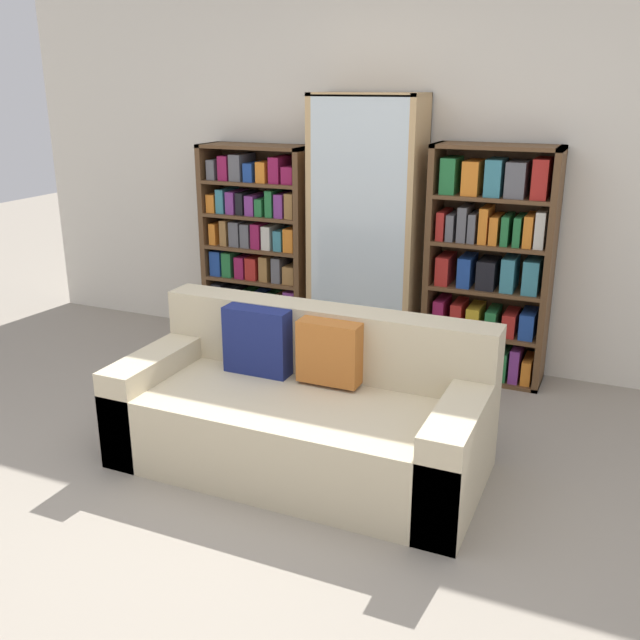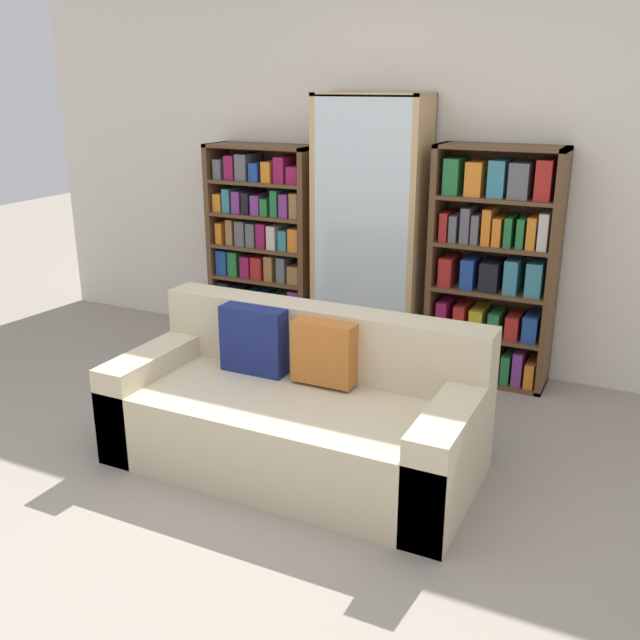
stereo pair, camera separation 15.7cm
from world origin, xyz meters
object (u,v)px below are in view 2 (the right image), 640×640
at_px(bookshelf_right, 494,268).
at_px(wine_bottle, 414,366).
at_px(couch, 297,413).
at_px(display_cabinet, 371,235).
at_px(bookshelf_left, 264,248).

height_order(bookshelf_right, wine_bottle, bookshelf_right).
distance_m(couch, bookshelf_right, 1.72).
xyz_separation_m(couch, bookshelf_right, (0.62, 1.53, 0.48)).
height_order(display_cabinet, bookshelf_right, display_cabinet).
bearing_deg(couch, bookshelf_right, 67.90).
xyz_separation_m(couch, display_cabinet, (-0.22, 1.51, 0.63)).
xyz_separation_m(couch, bookshelf_left, (-1.07, 1.53, 0.45)).
height_order(couch, display_cabinet, display_cabinet).
height_order(couch, wine_bottle, couch).
bearing_deg(display_cabinet, wine_bottle, -37.39).
xyz_separation_m(bookshelf_left, wine_bottle, (1.31, -0.37, -0.57)).
relative_size(bookshelf_left, bookshelf_right, 0.96).
relative_size(couch, display_cabinet, 1.01).
height_order(bookshelf_left, wine_bottle, bookshelf_left).
bearing_deg(bookshelf_right, bookshelf_left, -179.98).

